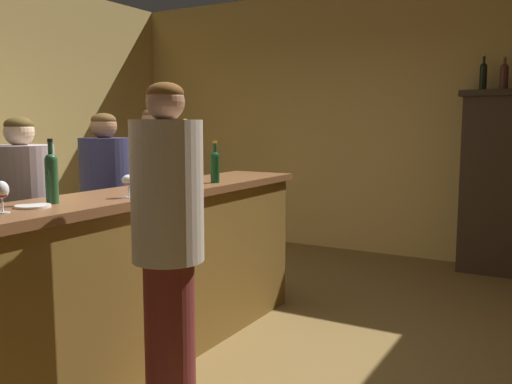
{
  "coord_description": "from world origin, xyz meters",
  "views": [
    {
      "loc": [
        2.42,
        -2.72,
        1.46
      ],
      "look_at": [
        0.76,
        0.17,
        1.05
      ],
      "focal_mm": 38.5,
      "sensor_mm": 36.0,
      "label": 1
    }
  ],
  "objects_px": {
    "wine_bottle_syrah": "(171,168)",
    "wine_bottle_riesling": "(182,162)",
    "display_cabinet": "(509,180)",
    "wine_bottle_merlot": "(215,165)",
    "display_bottle_midleft": "(504,75)",
    "bartender": "(168,244)",
    "flower_arrangement": "(182,154)",
    "display_bottle_left": "(483,75)",
    "cheese_plate": "(33,206)",
    "bar_counter": "(158,272)",
    "patron_tall": "(24,230)",
    "patron_in_grey": "(106,206)",
    "wine_glass_mid": "(129,181)",
    "wine_bottle_pinot": "(52,175)",
    "wine_glass_front": "(2,192)",
    "patron_in_navy": "(153,186)"
  },
  "relations": [
    {
      "from": "patron_in_navy",
      "to": "bartender",
      "type": "relative_size",
      "value": 0.97
    },
    {
      "from": "wine_glass_front",
      "to": "display_cabinet",
      "type": "bearing_deg",
      "value": 68.31
    },
    {
      "from": "patron_in_navy",
      "to": "bartender",
      "type": "height_order",
      "value": "bartender"
    },
    {
      "from": "display_cabinet",
      "to": "display_bottle_left",
      "type": "height_order",
      "value": "display_bottle_left"
    },
    {
      "from": "wine_glass_mid",
      "to": "wine_bottle_pinot",
      "type": "bearing_deg",
      "value": -115.75
    },
    {
      "from": "wine_bottle_syrah",
      "to": "display_bottle_midleft",
      "type": "distance_m",
      "value": 3.61
    },
    {
      "from": "wine_bottle_riesling",
      "to": "wine_glass_mid",
      "type": "relative_size",
      "value": 2.41
    },
    {
      "from": "wine_bottle_riesling",
      "to": "patron_tall",
      "type": "distance_m",
      "value": 1.11
    },
    {
      "from": "display_bottle_left",
      "to": "patron_tall",
      "type": "distance_m",
      "value": 4.35
    },
    {
      "from": "wine_glass_front",
      "to": "display_bottle_left",
      "type": "height_order",
      "value": "display_bottle_left"
    },
    {
      "from": "bar_counter",
      "to": "wine_bottle_riesling",
      "type": "height_order",
      "value": "wine_bottle_riesling"
    },
    {
      "from": "flower_arrangement",
      "to": "patron_in_navy",
      "type": "height_order",
      "value": "patron_in_navy"
    },
    {
      "from": "patron_in_grey",
      "to": "bartender",
      "type": "relative_size",
      "value": 0.94
    },
    {
      "from": "wine_bottle_riesling",
      "to": "wine_glass_front",
      "type": "height_order",
      "value": "wine_bottle_riesling"
    },
    {
      "from": "patron_tall",
      "to": "wine_bottle_merlot",
      "type": "bearing_deg",
      "value": -4.71
    },
    {
      "from": "patron_in_navy",
      "to": "display_bottle_left",
      "type": "bearing_deg",
      "value": 65.16
    },
    {
      "from": "wine_glass_front",
      "to": "bartender",
      "type": "relative_size",
      "value": 0.09
    },
    {
      "from": "wine_bottle_syrah",
      "to": "wine_bottle_merlot",
      "type": "xyz_separation_m",
      "value": [
        0.0,
        0.47,
        -0.01
      ]
    },
    {
      "from": "display_cabinet",
      "to": "wine_bottle_merlot",
      "type": "height_order",
      "value": "display_cabinet"
    },
    {
      "from": "bar_counter",
      "to": "patron_tall",
      "type": "bearing_deg",
      "value": -147.37
    },
    {
      "from": "display_bottle_left",
      "to": "bartender",
      "type": "xyz_separation_m",
      "value": [
        -0.82,
        -3.84,
        -1.03
      ]
    },
    {
      "from": "cheese_plate",
      "to": "bartender",
      "type": "bearing_deg",
      "value": 22.32
    },
    {
      "from": "display_bottle_midleft",
      "to": "bar_counter",
      "type": "bearing_deg",
      "value": -116.87
    },
    {
      "from": "bar_counter",
      "to": "patron_in_navy",
      "type": "bearing_deg",
      "value": 131.12
    },
    {
      "from": "wine_bottle_riesling",
      "to": "wine_glass_front",
      "type": "bearing_deg",
      "value": -84.41
    },
    {
      "from": "wine_bottle_syrah",
      "to": "display_bottle_left",
      "type": "distance_m",
      "value": 3.53
    },
    {
      "from": "wine_bottle_riesling",
      "to": "cheese_plate",
      "type": "height_order",
      "value": "wine_bottle_riesling"
    },
    {
      "from": "display_bottle_left",
      "to": "patron_tall",
      "type": "bearing_deg",
      "value": -120.24
    },
    {
      "from": "wine_bottle_riesling",
      "to": "patron_in_grey",
      "type": "bearing_deg",
      "value": -178.36
    },
    {
      "from": "cheese_plate",
      "to": "display_bottle_midleft",
      "type": "xyz_separation_m",
      "value": [
        1.62,
        4.09,
        0.85
      ]
    },
    {
      "from": "bar_counter",
      "to": "wine_bottle_merlot",
      "type": "height_order",
      "value": "wine_bottle_merlot"
    },
    {
      "from": "wine_bottle_riesling",
      "to": "patron_in_grey",
      "type": "distance_m",
      "value": 0.8
    },
    {
      "from": "wine_glass_mid",
      "to": "cheese_plate",
      "type": "xyz_separation_m",
      "value": [
        -0.15,
        -0.5,
        -0.08
      ]
    },
    {
      "from": "wine_glass_front",
      "to": "patron_in_navy",
      "type": "height_order",
      "value": "patron_in_navy"
    },
    {
      "from": "wine_bottle_syrah",
      "to": "wine_bottle_riesling",
      "type": "height_order",
      "value": "wine_bottle_riesling"
    },
    {
      "from": "display_bottle_midleft",
      "to": "bartender",
      "type": "distance_m",
      "value": 4.1
    },
    {
      "from": "wine_bottle_riesling",
      "to": "flower_arrangement",
      "type": "distance_m",
      "value": 0.24
    },
    {
      "from": "flower_arrangement",
      "to": "patron_tall",
      "type": "distance_m",
      "value": 1.08
    },
    {
      "from": "display_bottle_left",
      "to": "wine_bottle_merlot",
      "type": "bearing_deg",
      "value": -115.59
    },
    {
      "from": "display_cabinet",
      "to": "display_bottle_midleft",
      "type": "distance_m",
      "value": 1.0
    },
    {
      "from": "cheese_plate",
      "to": "display_bottle_left",
      "type": "bearing_deg",
      "value": 70.7
    },
    {
      "from": "wine_bottle_merlot",
      "to": "cheese_plate",
      "type": "height_order",
      "value": "wine_bottle_merlot"
    },
    {
      "from": "wine_glass_front",
      "to": "display_bottle_midleft",
      "type": "bearing_deg",
      "value": 69.45
    },
    {
      "from": "wine_bottle_merlot",
      "to": "bartender",
      "type": "height_order",
      "value": "bartender"
    },
    {
      "from": "display_bottle_left",
      "to": "bar_counter",
      "type": "bearing_deg",
      "value": -114.14
    },
    {
      "from": "flower_arrangement",
      "to": "display_bottle_left",
      "type": "relative_size",
      "value": 1.25
    },
    {
      "from": "wine_glass_front",
      "to": "bartender",
      "type": "distance_m",
      "value": 0.77
    },
    {
      "from": "bar_counter",
      "to": "patron_tall",
      "type": "height_order",
      "value": "patron_tall"
    },
    {
      "from": "bartender",
      "to": "wine_bottle_pinot",
      "type": "bearing_deg",
      "value": 7.58
    },
    {
      "from": "display_cabinet",
      "to": "wine_bottle_riesling",
      "type": "height_order",
      "value": "display_cabinet"
    }
  ]
}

